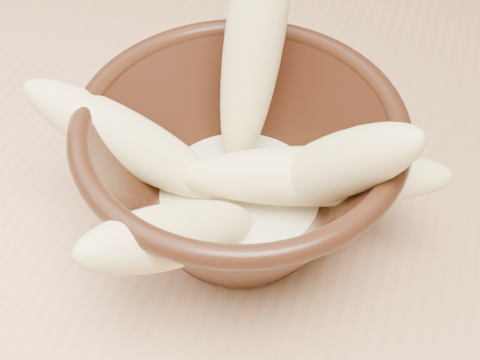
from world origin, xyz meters
name	(u,v)px	position (x,y,z in m)	size (l,w,h in m)	color
table	(38,220)	(0.00, 0.00, 0.67)	(1.20, 0.80, 0.75)	tan
bowl	(240,170)	(0.19, -0.01, 0.82)	(0.21, 0.21, 0.11)	black
milk_puddle	(240,198)	(0.19, -0.01, 0.79)	(0.12, 0.12, 0.02)	beige
banana_upright	(255,32)	(0.18, 0.05, 0.88)	(0.04, 0.04, 0.20)	#DBCF81
banana_left	(128,142)	(0.12, -0.02, 0.83)	(0.04, 0.04, 0.15)	#DBCF81
banana_right	(336,167)	(0.26, -0.02, 0.85)	(0.04, 0.04, 0.14)	#DBCF81
banana_across	(311,176)	(0.24, -0.01, 0.82)	(0.04, 0.04, 0.18)	#DBCF81
banana_front	(173,235)	(0.18, -0.08, 0.83)	(0.04, 0.04, 0.14)	#DBCF81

